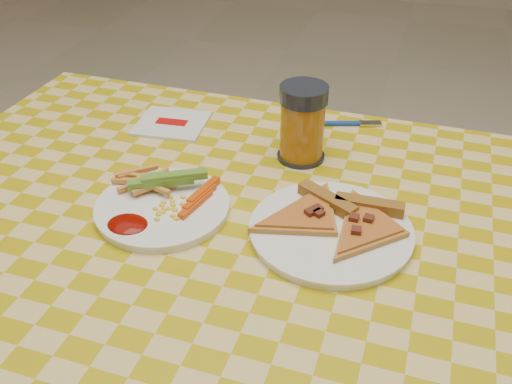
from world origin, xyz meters
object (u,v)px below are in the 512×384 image
(plate_left, at_px, (163,208))
(plate_right, at_px, (331,232))
(table, at_px, (254,262))
(drink_glass, at_px, (302,124))

(plate_left, distance_m, plate_right, 0.27)
(table, bearing_deg, plate_left, -177.16)
(plate_right, bearing_deg, drink_glass, 115.78)
(plate_left, xyz_separation_m, plate_right, (0.27, 0.03, 0.00))
(table, distance_m, plate_left, 0.17)
(table, xyz_separation_m, plate_right, (0.12, 0.02, 0.08))
(plate_left, bearing_deg, plate_right, 5.29)
(plate_left, distance_m, drink_glass, 0.30)
(plate_left, xyz_separation_m, drink_glass, (0.17, 0.24, 0.06))
(plate_left, bearing_deg, drink_glass, 53.85)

